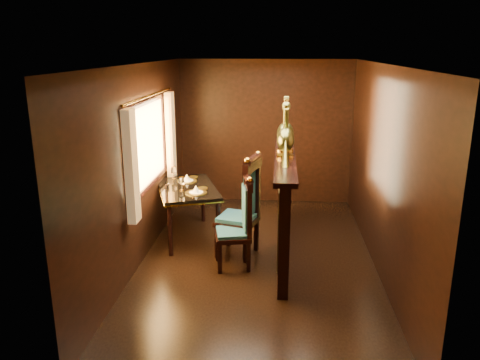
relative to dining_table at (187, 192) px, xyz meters
The scene contains 8 objects.
ground 1.44m from the dining_table, 32.98° to the right, with size 5.00×5.00×0.00m, color black.
room_shell 1.47m from the dining_table, 34.52° to the right, with size 3.04×5.04×2.52m.
partition 1.43m from the dining_table, 15.60° to the right, with size 0.26×2.70×1.36m.
dining_table is the anchor object (origin of this frame).
chair_left 1.22m from the dining_table, 45.46° to the right, with size 0.52×0.54×1.23m.
chair_right 1.05m from the dining_table, 32.06° to the right, with size 0.62×0.64×1.40m.
peacock_left 1.81m from the dining_table, 22.52° to the right, with size 0.23×0.60×0.72m, color #1B512E, non-canonical shape.
peacock_right 1.74m from the dining_table, 10.03° to the right, with size 0.24×0.63×0.75m, color #1B512E, non-canonical shape.
Camera 1 is at (0.25, -5.63, 2.70)m, focal length 35.00 mm.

